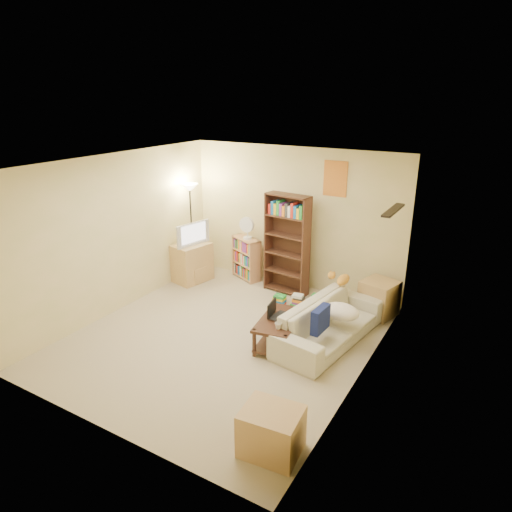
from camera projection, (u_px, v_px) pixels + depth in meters
name	position (u px, v px, depth m)	size (l,w,h in m)	color
room	(223.00, 230.00, 6.09)	(4.50, 4.54, 2.52)	tan
sofa	(329.00, 323.00, 6.43)	(1.05, 2.04, 0.57)	beige
navy_pillow	(320.00, 319.00, 5.98)	(0.37, 0.11, 0.34)	#121B50
cream_blanket	(341.00, 312.00, 6.32)	(0.52, 0.37, 0.22)	silver
tabby_cat	(341.00, 279.00, 7.01)	(0.45, 0.21, 0.15)	orange
coffee_table	(279.00, 328.00, 6.33)	(0.64, 0.98, 0.41)	#3D1E17
laptop	(281.00, 317.00, 6.32)	(0.23, 0.34, 0.03)	black
laptop_screen	(272.00, 308.00, 6.32)	(0.01, 0.30, 0.20)	white
mug	(278.00, 326.00, 6.01)	(0.10, 0.10, 0.09)	silver
tv_remote	(293.00, 310.00, 6.51)	(0.05, 0.16, 0.02)	black
tv_stand	(192.00, 262.00, 8.50)	(0.48, 0.67, 0.71)	#D9B469
television	(191.00, 233.00, 8.31)	(0.25, 0.74, 0.42)	black
tall_bookshelf	(287.00, 242.00, 7.82)	(0.82, 0.35, 1.76)	#49261C
short_bookshelf	(246.00, 258.00, 8.59)	(0.67, 0.49, 0.80)	tan
desk_fan	(247.00, 227.00, 8.32)	(0.28, 0.16, 0.42)	white
floor_lamp	(190.00, 204.00, 8.31)	(0.30, 0.30, 1.80)	black
side_table	(379.00, 298.00, 7.20)	(0.50, 0.50, 0.57)	tan
end_cabinet	(271.00, 431.00, 4.45)	(0.57, 0.47, 0.47)	#AF7A55
book_stacks	(300.00, 301.00, 7.53)	(0.79, 0.33, 0.24)	red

